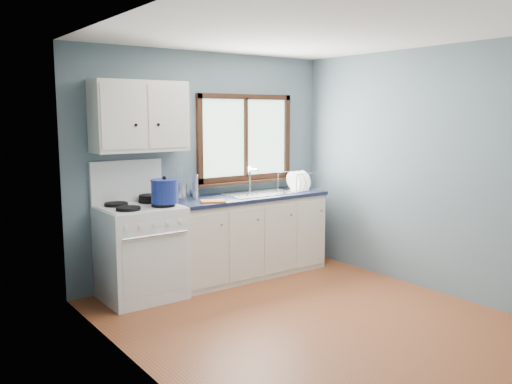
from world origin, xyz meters
TOP-DOWN VIEW (x-y plane):
  - floor at (0.00, 0.00)m, footprint 3.20×3.60m
  - ceiling at (0.00, 0.00)m, footprint 3.20×3.60m
  - wall_back at (0.00, 1.81)m, footprint 3.20×0.02m
  - wall_left at (-1.61, 0.00)m, footprint 0.02×3.60m
  - wall_right at (1.61, 0.00)m, footprint 0.02×3.60m
  - gas_range at (-0.95, 1.47)m, footprint 0.76×0.69m
  - base_cabinets at (0.36, 1.49)m, footprint 1.85×0.60m
  - countertop at (0.36, 1.49)m, footprint 1.89×0.64m
  - sink at (0.54, 1.49)m, footprint 0.84×0.46m
  - window at (0.54, 1.77)m, footprint 1.36×0.10m
  - upper_cabinets at (-0.85, 1.63)m, footprint 0.95×0.35m
  - skillet at (-0.76, 1.63)m, footprint 0.35×0.25m
  - stockpot at (-0.75, 1.31)m, footprint 0.29×0.29m
  - utensil_crock at (-0.38, 1.67)m, footprint 0.15×0.15m
  - thermos at (-0.25, 1.59)m, footprint 0.08×0.08m
  - soap_bottle at (-0.17, 1.73)m, footprint 0.10×0.10m
  - dish_towel at (-0.21, 1.30)m, footprint 0.30×0.27m
  - dish_rack at (1.10, 1.45)m, footprint 0.47×0.37m

SIDE VIEW (x-z plane):
  - floor at x=0.00m, z-range -0.02..0.00m
  - base_cabinets at x=0.36m, z-range -0.03..0.85m
  - gas_range at x=-0.95m, z-range -0.19..1.17m
  - sink at x=0.54m, z-range 0.64..1.08m
  - countertop at x=0.36m, z-range 0.88..0.92m
  - dish_towel at x=-0.21m, z-range 0.92..0.94m
  - dish_rack at x=1.10m, z-range 0.87..1.10m
  - skillet at x=-0.76m, z-range 0.96..1.00m
  - utensil_crock at x=-0.38m, z-range 0.80..1.21m
  - soap_bottle at x=-0.17m, z-range 0.92..1.15m
  - thermos at x=-0.25m, z-range 0.92..1.19m
  - stockpot at x=-0.75m, z-range 0.95..1.21m
  - wall_back at x=0.00m, z-range 0.00..2.50m
  - wall_left at x=-1.61m, z-range 0.00..2.50m
  - wall_right at x=1.61m, z-range 0.00..2.50m
  - window at x=0.54m, z-range 0.96..1.99m
  - upper_cabinets at x=-0.85m, z-range 1.45..2.15m
  - ceiling at x=0.00m, z-range 2.50..2.52m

